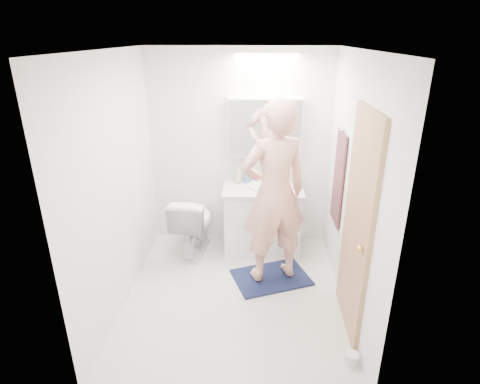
# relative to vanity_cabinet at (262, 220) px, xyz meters

# --- Properties ---
(floor) EXTENTS (2.50, 2.50, 0.00)m
(floor) POSITION_rel_vanity_cabinet_xyz_m (-0.29, -0.96, -0.39)
(floor) COLOR silver
(floor) RESTS_ON ground
(ceiling) EXTENTS (2.50, 2.50, 0.00)m
(ceiling) POSITION_rel_vanity_cabinet_xyz_m (-0.29, -0.96, 2.01)
(ceiling) COLOR white
(ceiling) RESTS_ON floor
(wall_back) EXTENTS (2.50, 0.00, 2.50)m
(wall_back) POSITION_rel_vanity_cabinet_xyz_m (-0.29, 0.29, 0.81)
(wall_back) COLOR white
(wall_back) RESTS_ON floor
(wall_front) EXTENTS (2.50, 0.00, 2.50)m
(wall_front) POSITION_rel_vanity_cabinet_xyz_m (-0.29, -2.21, 0.81)
(wall_front) COLOR white
(wall_front) RESTS_ON floor
(wall_left) EXTENTS (0.00, 2.50, 2.50)m
(wall_left) POSITION_rel_vanity_cabinet_xyz_m (-1.39, -0.96, 0.81)
(wall_left) COLOR white
(wall_left) RESTS_ON floor
(wall_right) EXTENTS (0.00, 2.50, 2.50)m
(wall_right) POSITION_rel_vanity_cabinet_xyz_m (0.81, -0.96, 0.81)
(wall_right) COLOR white
(wall_right) RESTS_ON floor
(vanity_cabinet) EXTENTS (0.90, 0.55, 0.78)m
(vanity_cabinet) POSITION_rel_vanity_cabinet_xyz_m (0.00, 0.00, 0.00)
(vanity_cabinet) COLOR white
(vanity_cabinet) RESTS_ON floor
(countertop) EXTENTS (0.95, 0.58, 0.04)m
(countertop) POSITION_rel_vanity_cabinet_xyz_m (0.00, -0.00, 0.41)
(countertop) COLOR silver
(countertop) RESTS_ON vanity_cabinet
(sink_basin) EXTENTS (0.36, 0.36, 0.03)m
(sink_basin) POSITION_rel_vanity_cabinet_xyz_m (0.00, 0.03, 0.45)
(sink_basin) COLOR white
(sink_basin) RESTS_ON countertop
(faucet) EXTENTS (0.02, 0.02, 0.16)m
(faucet) POSITION_rel_vanity_cabinet_xyz_m (0.00, 0.22, 0.51)
(faucet) COLOR silver
(faucet) RESTS_ON countertop
(medicine_cabinet) EXTENTS (0.88, 0.14, 0.70)m
(medicine_cabinet) POSITION_rel_vanity_cabinet_xyz_m (0.01, 0.21, 1.11)
(medicine_cabinet) COLOR white
(medicine_cabinet) RESTS_ON wall_back
(mirror_panel) EXTENTS (0.84, 0.01, 0.66)m
(mirror_panel) POSITION_rel_vanity_cabinet_xyz_m (0.01, 0.13, 1.11)
(mirror_panel) COLOR silver
(mirror_panel) RESTS_ON medicine_cabinet
(toilet) EXTENTS (0.52, 0.79, 0.76)m
(toilet) POSITION_rel_vanity_cabinet_xyz_m (-0.84, -0.11, -0.01)
(toilet) COLOR white
(toilet) RESTS_ON floor
(bath_rug) EXTENTS (0.94, 0.80, 0.02)m
(bath_rug) POSITION_rel_vanity_cabinet_xyz_m (0.10, -0.66, -0.38)
(bath_rug) COLOR #152542
(bath_rug) RESTS_ON floor
(person) EXTENTS (0.83, 0.68, 1.94)m
(person) POSITION_rel_vanity_cabinet_xyz_m (0.10, -0.66, 0.63)
(person) COLOR #DF9C86
(person) RESTS_ON bath_rug
(door) EXTENTS (0.04, 0.80, 2.00)m
(door) POSITION_rel_vanity_cabinet_xyz_m (0.79, -1.31, 0.61)
(door) COLOR tan
(door) RESTS_ON wall_right
(door_knob) EXTENTS (0.06, 0.06, 0.06)m
(door_knob) POSITION_rel_vanity_cabinet_xyz_m (0.75, -1.61, 0.56)
(door_knob) COLOR gold
(door_knob) RESTS_ON door
(towel) EXTENTS (0.02, 0.42, 1.00)m
(towel) POSITION_rel_vanity_cabinet_xyz_m (0.78, -0.41, 0.71)
(towel) COLOR #14263F
(towel) RESTS_ON wall_right
(towel_hook) EXTENTS (0.07, 0.02, 0.02)m
(towel_hook) POSITION_rel_vanity_cabinet_xyz_m (0.77, -0.41, 1.23)
(towel_hook) COLOR silver
(towel_hook) RESTS_ON wall_right
(soap_bottle_a) EXTENTS (0.09, 0.09, 0.22)m
(soap_bottle_a) POSITION_rel_vanity_cabinet_xyz_m (-0.30, 0.15, 0.54)
(soap_bottle_a) COLOR tan
(soap_bottle_a) RESTS_ON countertop
(soap_bottle_b) EXTENTS (0.12, 0.12, 0.18)m
(soap_bottle_b) POSITION_rel_vanity_cabinet_xyz_m (-0.20, 0.18, 0.52)
(soap_bottle_b) COLOR #5388B3
(soap_bottle_b) RESTS_ON countertop
(toothbrush_cup) EXTENTS (0.10, 0.10, 0.09)m
(toothbrush_cup) POSITION_rel_vanity_cabinet_xyz_m (0.20, 0.16, 0.48)
(toothbrush_cup) COLOR #3E58BA
(toothbrush_cup) RESTS_ON countertop
(toilet_paper_roll) EXTENTS (0.11, 0.11, 0.10)m
(toilet_paper_roll) POSITION_rel_vanity_cabinet_xyz_m (0.72, -1.84, -0.34)
(toilet_paper_roll) COLOR silver
(toilet_paper_roll) RESTS_ON floor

